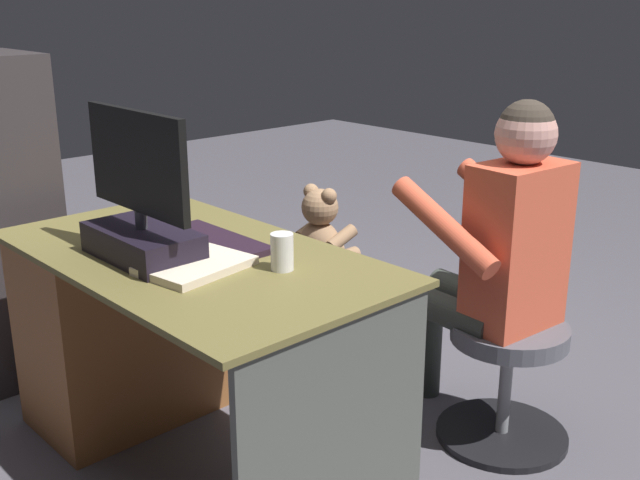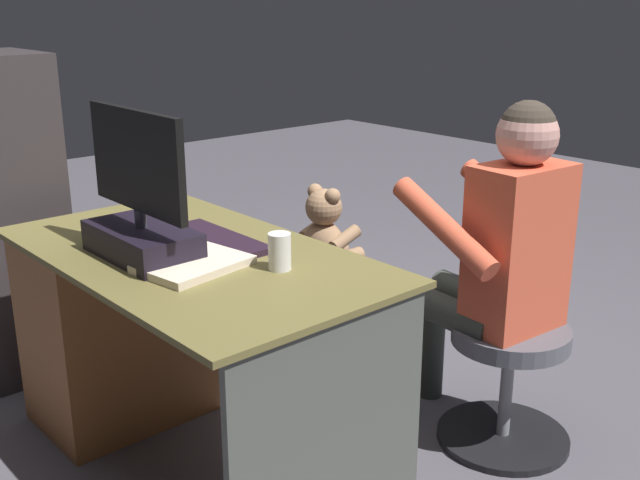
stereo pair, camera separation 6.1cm
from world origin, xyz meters
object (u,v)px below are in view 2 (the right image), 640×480
Objects in this scene: desk at (143,321)px; visitor_chair at (508,372)px; cup at (280,251)px; tv_remote at (156,231)px; monitor at (141,214)px; office_chair_teddy at (324,311)px; teddy_bear at (326,230)px; computer_mouse at (168,217)px; keyboard at (218,239)px; person at (496,248)px.

desk is 1.28m from visitor_chair.
cup reaches higher than tv_remote.
monitor is at bearing 55.56° from visitor_chair.
tv_remote is at bearing -39.24° from monitor.
office_chair_teddy is (-0.10, -0.77, -0.15)m from desk.
teddy_bear is at bearing -90.00° from office_chair_teddy.
desk is 0.38m from computer_mouse.
tv_remote reaches higher than visitor_chair.
keyboard is at bearing -97.30° from monitor.
person is (-0.78, -0.07, 0.45)m from office_chair_teddy.
computer_mouse reaches higher than keyboard.
desk is 3.15× the size of keyboard.
cup is 0.24× the size of visitor_chair.
office_chair_teddy and visitor_chair have the same top height.
cup reaches higher than visitor_chair.
person reaches higher than visitor_chair.
keyboard is 4.38× the size of computer_mouse.
computer_mouse is at bearing -26.55° from tv_remote.
visitor_chair is at bearing -124.44° from monitor.
teddy_bear is (0.22, -0.67, -0.16)m from keyboard.
computer_mouse reaches higher than desk.
monitor is 0.27m from tv_remote.
computer_mouse is at bearing 40.10° from person.
person is at bearing -175.17° from office_chair_teddy.
tv_remote reaches higher than desk.
computer_mouse is (-0.02, -0.12, 0.36)m from desk.
keyboard is 0.85m from office_chair_teddy.
keyboard is 0.92× the size of visitor_chair.
visitor_chair is at bearing -131.21° from keyboard.
desk is 12.26× the size of cup.
cup is at bearing -170.71° from desk.
monitor reaches higher than desk.
cup is at bearing 179.10° from computer_mouse.
desk is 0.57m from monitor.
person is (-0.22, -0.73, -0.09)m from cup.
teddy_bear is 0.92m from visitor_chair.
tv_remote is 0.13× the size of person.
monitor is 0.38m from computer_mouse.
cup reaches higher than computer_mouse.
desk is 0.79m from office_chair_teddy.
desk is at bearing 32.41° from tv_remote.
teddy_bear is at bearing -67.15° from tv_remote.
cup is 0.90m from teddy_bear.
monitor is 1.18× the size of keyboard.
person reaches higher than monitor.
cup is at bearing 129.69° from office_chair_teddy.
tv_remote is at bearing 9.14° from cup.
tv_remote is 1.13m from person.
computer_mouse is 0.63m from cup.
keyboard reaches higher than tv_remote.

